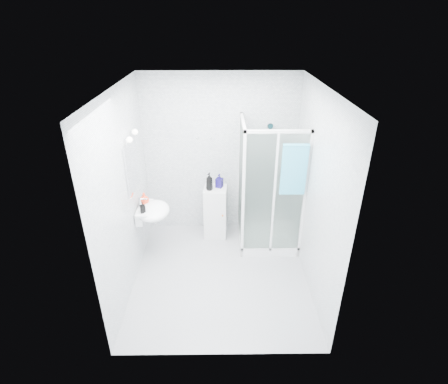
{
  "coord_description": "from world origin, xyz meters",
  "views": [
    {
      "loc": [
        0.0,
        -3.88,
        3.34
      ],
      "look_at": [
        0.05,
        0.35,
        1.15
      ],
      "focal_mm": 28.0,
      "sensor_mm": 36.0,
      "label": 1
    }
  ],
  "objects_px": {
    "shower_enclosure": "(263,219)",
    "storage_cabinet": "(215,212)",
    "shampoo_bottle_b": "(219,181)",
    "soap_dispenser_black": "(142,207)",
    "hand_towel": "(294,168)",
    "wall_basin": "(152,211)",
    "shampoo_bottle_a": "(209,182)",
    "soap_dispenser_orange": "(144,198)"
  },
  "relations": [
    {
      "from": "hand_towel",
      "to": "soap_dispenser_black",
      "type": "height_order",
      "value": "hand_towel"
    },
    {
      "from": "shampoo_bottle_a",
      "to": "soap_dispenser_orange",
      "type": "bearing_deg",
      "value": -155.2
    },
    {
      "from": "shower_enclosure",
      "to": "shampoo_bottle_b",
      "type": "height_order",
      "value": "shower_enclosure"
    },
    {
      "from": "shampoo_bottle_a",
      "to": "hand_towel",
      "type": "bearing_deg",
      "value": -28.16
    },
    {
      "from": "shower_enclosure",
      "to": "shampoo_bottle_a",
      "type": "relative_size",
      "value": 7.05
    },
    {
      "from": "shower_enclosure",
      "to": "hand_towel",
      "type": "distance_m",
      "value": 1.16
    },
    {
      "from": "shower_enclosure",
      "to": "storage_cabinet",
      "type": "height_order",
      "value": "shower_enclosure"
    },
    {
      "from": "shampoo_bottle_b",
      "to": "soap_dispenser_orange",
      "type": "bearing_deg",
      "value": -154.3
    },
    {
      "from": "hand_towel",
      "to": "shampoo_bottle_a",
      "type": "relative_size",
      "value": 2.56
    },
    {
      "from": "storage_cabinet",
      "to": "shampoo_bottle_b",
      "type": "height_order",
      "value": "shampoo_bottle_b"
    },
    {
      "from": "hand_towel",
      "to": "shower_enclosure",
      "type": "bearing_deg",
      "value": 127.92
    },
    {
      "from": "storage_cabinet",
      "to": "shampoo_bottle_b",
      "type": "distance_m",
      "value": 0.55
    },
    {
      "from": "shower_enclosure",
      "to": "soap_dispenser_black",
      "type": "bearing_deg",
      "value": -165.19
    },
    {
      "from": "wall_basin",
      "to": "hand_towel",
      "type": "height_order",
      "value": "hand_towel"
    },
    {
      "from": "shower_enclosure",
      "to": "storage_cabinet",
      "type": "relative_size",
      "value": 2.31
    },
    {
      "from": "shampoo_bottle_a",
      "to": "shampoo_bottle_b",
      "type": "bearing_deg",
      "value": 30.78
    },
    {
      "from": "shower_enclosure",
      "to": "soap_dispenser_black",
      "type": "height_order",
      "value": "shower_enclosure"
    },
    {
      "from": "storage_cabinet",
      "to": "wall_basin",
      "type": "bearing_deg",
      "value": -143.87
    },
    {
      "from": "wall_basin",
      "to": "shampoo_bottle_b",
      "type": "distance_m",
      "value": 1.17
    },
    {
      "from": "shampoo_bottle_b",
      "to": "soap_dispenser_black",
      "type": "height_order",
      "value": "shampoo_bottle_b"
    },
    {
      "from": "hand_towel",
      "to": "storage_cabinet",
      "type": "bearing_deg",
      "value": 148.17
    },
    {
      "from": "shampoo_bottle_a",
      "to": "shampoo_bottle_b",
      "type": "relative_size",
      "value": 1.27
    },
    {
      "from": "shower_enclosure",
      "to": "wall_basin",
      "type": "distance_m",
      "value": 1.72
    },
    {
      "from": "shower_enclosure",
      "to": "soap_dispenser_black",
      "type": "xyz_separation_m",
      "value": [
        -1.74,
        -0.46,
        0.49
      ]
    },
    {
      "from": "storage_cabinet",
      "to": "shampoo_bottle_a",
      "type": "relative_size",
      "value": 3.05
    },
    {
      "from": "wall_basin",
      "to": "hand_towel",
      "type": "xyz_separation_m",
      "value": [
        1.97,
        -0.09,
        0.69
      ]
    },
    {
      "from": "shower_enclosure",
      "to": "soap_dispenser_orange",
      "type": "height_order",
      "value": "shower_enclosure"
    },
    {
      "from": "shampoo_bottle_b",
      "to": "soap_dispenser_black",
      "type": "xyz_separation_m",
      "value": [
        -1.06,
        -0.77,
        -0.04
      ]
    },
    {
      "from": "wall_basin",
      "to": "hand_towel",
      "type": "relative_size",
      "value": 0.77
    },
    {
      "from": "hand_towel",
      "to": "soap_dispenser_black",
      "type": "xyz_separation_m",
      "value": [
        -2.06,
        -0.06,
        -0.55
      ]
    },
    {
      "from": "shower_enclosure",
      "to": "hand_towel",
      "type": "relative_size",
      "value": 2.75
    },
    {
      "from": "shampoo_bottle_b",
      "to": "hand_towel",
      "type": "bearing_deg",
      "value": -35.4
    },
    {
      "from": "wall_basin",
      "to": "soap_dispenser_black",
      "type": "bearing_deg",
      "value": -121.53
    },
    {
      "from": "shampoo_bottle_a",
      "to": "soap_dispenser_black",
      "type": "xyz_separation_m",
      "value": [
        -0.9,
        -0.68,
        -0.07
      ]
    },
    {
      "from": "shower_enclosure",
      "to": "storage_cabinet",
      "type": "xyz_separation_m",
      "value": [
        -0.75,
        0.26,
        -0.02
      ]
    },
    {
      "from": "hand_towel",
      "to": "wall_basin",
      "type": "bearing_deg",
      "value": 177.53
    },
    {
      "from": "shampoo_bottle_b",
      "to": "storage_cabinet",
      "type": "bearing_deg",
      "value": -143.91
    },
    {
      "from": "shower_enclosure",
      "to": "shampoo_bottle_a",
      "type": "bearing_deg",
      "value": 165.6
    },
    {
      "from": "shower_enclosure",
      "to": "shampoo_bottle_b",
      "type": "relative_size",
      "value": 8.96
    },
    {
      "from": "hand_towel",
      "to": "shampoo_bottle_b",
      "type": "relative_size",
      "value": 3.26
    },
    {
      "from": "shower_enclosure",
      "to": "wall_basin",
      "type": "relative_size",
      "value": 3.57
    },
    {
      "from": "shampoo_bottle_a",
      "to": "shampoo_bottle_b",
      "type": "height_order",
      "value": "shampoo_bottle_a"
    }
  ]
}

